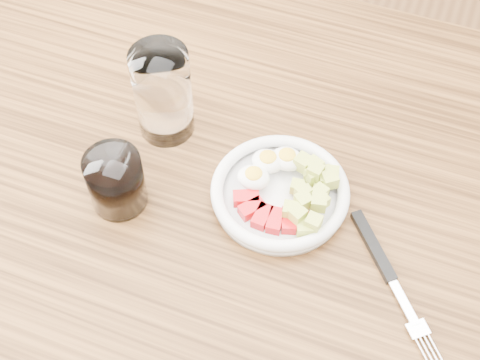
% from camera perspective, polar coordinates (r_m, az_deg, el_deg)
% --- Properties ---
extents(dining_table, '(1.50, 0.90, 0.77)m').
position_cam_1_polar(dining_table, '(0.99, 0.34, -5.00)').
color(dining_table, brown).
rests_on(dining_table, ground).
extents(bowl, '(0.19, 0.19, 0.05)m').
position_cam_1_polar(bowl, '(0.89, 3.58, -0.89)').
color(bowl, white).
rests_on(bowl, dining_table).
extents(fork, '(0.16, 0.18, 0.01)m').
position_cam_1_polar(fork, '(0.86, 12.17, -7.16)').
color(fork, black).
rests_on(fork, dining_table).
extents(water_glass, '(0.08, 0.08, 0.14)m').
position_cam_1_polar(water_glass, '(0.93, -6.60, 7.37)').
color(water_glass, white).
rests_on(water_glass, dining_table).
extents(coffee_glass, '(0.07, 0.07, 0.09)m').
position_cam_1_polar(coffee_glass, '(0.88, -10.54, -0.12)').
color(coffee_glass, white).
rests_on(coffee_glass, dining_table).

